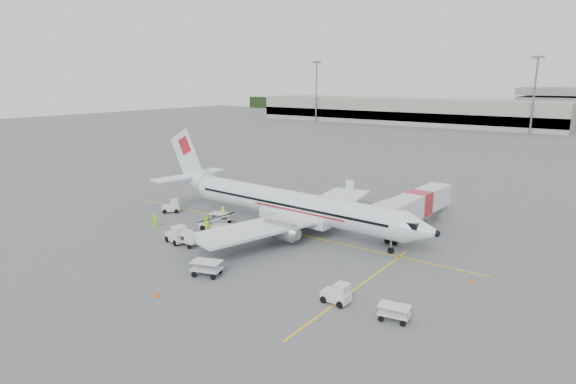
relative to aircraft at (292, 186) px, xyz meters
name	(u,v)px	position (x,y,z in m)	size (l,w,h in m)	color
ground	(277,230)	(-1.25, -0.94, -4.80)	(360.00, 360.00, 0.00)	#56595B
stripe_lead	(277,230)	(-1.25, -0.94, -4.79)	(44.00, 0.20, 0.01)	yellow
stripe_cross	(359,287)	(12.75, -8.94, -4.79)	(0.20, 20.00, 0.01)	yellow
terminal_west	(403,111)	(-41.25, 129.06, -0.30)	(110.00, 22.00, 9.00)	gray
treeline	(543,112)	(-1.25, 174.06, -1.80)	(300.00, 3.00, 6.00)	black
mast_west	(316,92)	(-71.25, 117.06, 6.20)	(3.20, 1.20, 22.00)	slate
mast_center	(534,96)	(3.75, 117.06, 6.20)	(3.20, 1.20, 22.00)	slate
aircraft	(292,186)	(0.00, 0.00, 0.00)	(34.79, 27.27, 9.59)	white
jet_bridge	(418,211)	(11.08, 7.67, -2.68)	(3.02, 16.10, 4.23)	silver
belt_loader	(217,218)	(-6.22, -4.98, -3.43)	(5.05, 1.89, 2.73)	silver
tug_fore	(336,293)	(12.67, -12.39, -4.01)	(2.04, 1.17, 1.58)	silver
tug_mid	(177,234)	(-6.87, -10.12, -3.90)	(2.33, 1.33, 1.80)	silver
tug_aft	(171,206)	(-15.97, -2.94, -3.99)	(2.09, 1.20, 1.61)	silver
cart_loaded_a	(220,219)	(-7.77, -2.94, -4.19)	(2.34, 1.38, 1.22)	silver
cart_loaded_b	(188,240)	(-5.23, -10.15, -4.19)	(2.32, 1.37, 1.21)	silver
cart_empty_a	(207,268)	(1.50, -14.31, -4.15)	(2.46, 1.45, 1.28)	silver
cart_empty_b	(394,313)	(17.19, -12.41, -4.25)	(2.10, 1.24, 1.10)	silver
cone_nose	(473,279)	(19.78, -2.95, -4.53)	(0.33, 0.33, 0.54)	#FE5D09
cone_port	(344,209)	(0.88, 9.84, -4.50)	(0.37, 0.37, 0.60)	#FE5D09
cone_stbd	(156,294)	(1.30, -19.38, -4.53)	(0.33, 0.33, 0.53)	#FE5D09
crew_a	(223,215)	(-7.81, -2.44, -3.85)	(0.69, 0.45, 1.89)	#A8F019
crew_b	(206,225)	(-6.63, -6.29, -3.91)	(0.86, 0.67, 1.78)	#A8F019
crew_c	(224,236)	(-2.52, -7.99, -3.88)	(1.18, 0.68, 1.83)	#A8F019
crew_d	(155,220)	(-12.64, -8.08, -3.99)	(0.94, 0.39, 1.61)	#A8F019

